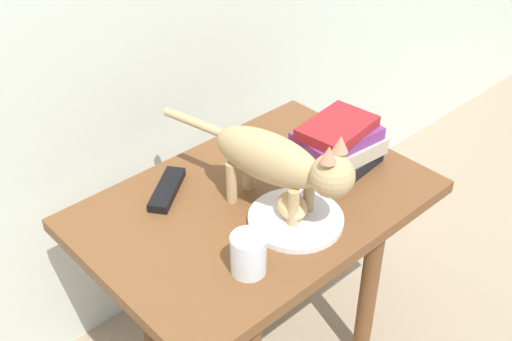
{
  "coord_description": "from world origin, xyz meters",
  "views": [
    {
      "loc": [
        -0.76,
        -0.82,
        1.39
      ],
      "look_at": [
        0.0,
        0.0,
        0.59
      ],
      "focal_mm": 44.89,
      "sensor_mm": 36.0,
      "label": 1
    }
  ],
  "objects": [
    {
      "name": "side_table",
      "position": [
        0.0,
        0.0,
        0.44
      ],
      "size": [
        0.77,
        0.52,
        0.51
      ],
      "color": "brown",
      "rests_on": "ground"
    },
    {
      "name": "plate",
      "position": [
        0.01,
        -0.11,
        0.52
      ],
      "size": [
        0.2,
        0.2,
        0.01
      ],
      "primitive_type": "cylinder",
      "color": "white",
      "rests_on": "side_table"
    },
    {
      "name": "bread_roll",
      "position": [
        0.01,
        -0.1,
        0.55
      ],
      "size": [
        0.08,
        0.1,
        0.05
      ],
      "primitive_type": "ellipsoid",
      "rotation": [
        0.0,
        0.0,
        1.22
      ],
      "color": "#E0BC7A",
      "rests_on": "plate"
    },
    {
      "name": "cat",
      "position": [
        0.01,
        -0.06,
        0.65
      ],
      "size": [
        0.14,
        0.47,
        0.23
      ],
      "color": "tan",
      "rests_on": "side_table"
    },
    {
      "name": "book_stack",
      "position": [
        0.23,
        -0.04,
        0.58
      ],
      "size": [
        0.21,
        0.15,
        0.13
      ],
      "color": "black",
      "rests_on": "side_table"
    },
    {
      "name": "candle_jar",
      "position": [
        -0.16,
        -0.15,
        0.55
      ],
      "size": [
        0.07,
        0.07,
        0.08
      ],
      "color": "silver",
      "rests_on": "side_table"
    },
    {
      "name": "tv_remote",
      "position": [
        -0.13,
        0.15,
        0.52
      ],
      "size": [
        0.15,
        0.12,
        0.02
      ],
      "primitive_type": "cube",
      "rotation": [
        0.0,
        0.0,
        0.64
      ],
      "color": "black",
      "rests_on": "side_table"
    }
  ]
}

